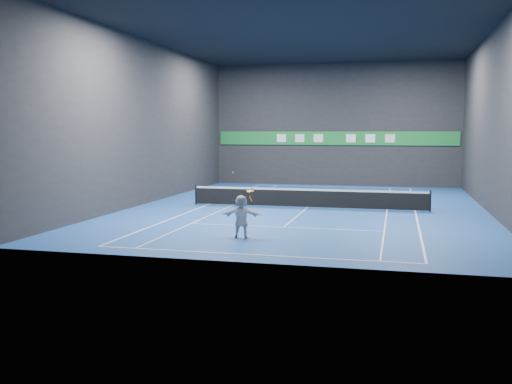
% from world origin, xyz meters
% --- Properties ---
extents(ground, '(26.00, 26.00, 0.00)m').
position_xyz_m(ground, '(0.00, 0.00, 0.00)').
color(ground, '#1A4593').
rests_on(ground, ground).
extents(ceiling, '(26.00, 26.00, 0.00)m').
position_xyz_m(ceiling, '(0.00, 0.00, 9.00)').
color(ceiling, black).
rests_on(ceiling, ground).
extents(wall_back, '(18.00, 0.10, 9.00)m').
position_xyz_m(wall_back, '(0.00, 13.00, 4.50)').
color(wall_back, '#232426').
rests_on(wall_back, ground).
extents(wall_front, '(18.00, 0.10, 9.00)m').
position_xyz_m(wall_front, '(0.00, -13.00, 4.50)').
color(wall_front, '#232426').
rests_on(wall_front, ground).
extents(wall_left, '(0.10, 26.00, 9.00)m').
position_xyz_m(wall_left, '(-9.00, 0.00, 4.50)').
color(wall_left, '#232426').
rests_on(wall_left, ground).
extents(wall_right, '(0.10, 26.00, 9.00)m').
position_xyz_m(wall_right, '(9.00, 0.00, 4.50)').
color(wall_right, '#232426').
rests_on(wall_right, ground).
extents(baseline_near, '(10.98, 0.08, 0.01)m').
position_xyz_m(baseline_near, '(0.00, -11.89, 0.00)').
color(baseline_near, white).
rests_on(baseline_near, ground).
extents(baseline_far, '(10.98, 0.08, 0.01)m').
position_xyz_m(baseline_far, '(0.00, 11.89, 0.00)').
color(baseline_far, white).
rests_on(baseline_far, ground).
extents(sideline_doubles_left, '(0.08, 23.78, 0.01)m').
position_xyz_m(sideline_doubles_left, '(-5.49, 0.00, 0.00)').
color(sideline_doubles_left, white).
rests_on(sideline_doubles_left, ground).
extents(sideline_doubles_right, '(0.08, 23.78, 0.01)m').
position_xyz_m(sideline_doubles_right, '(5.49, 0.00, 0.00)').
color(sideline_doubles_right, white).
rests_on(sideline_doubles_right, ground).
extents(sideline_singles_left, '(0.06, 23.78, 0.01)m').
position_xyz_m(sideline_singles_left, '(-4.11, 0.00, 0.00)').
color(sideline_singles_left, white).
rests_on(sideline_singles_left, ground).
extents(sideline_singles_right, '(0.06, 23.78, 0.01)m').
position_xyz_m(sideline_singles_right, '(4.11, 0.00, 0.00)').
color(sideline_singles_right, white).
rests_on(sideline_singles_right, ground).
extents(service_line_near, '(8.23, 0.06, 0.01)m').
position_xyz_m(service_line_near, '(0.00, -6.40, 0.00)').
color(service_line_near, white).
rests_on(service_line_near, ground).
extents(service_line_far, '(8.23, 0.06, 0.01)m').
position_xyz_m(service_line_far, '(0.00, 6.40, 0.00)').
color(service_line_far, white).
rests_on(service_line_far, ground).
extents(center_service_line, '(0.06, 12.80, 0.01)m').
position_xyz_m(center_service_line, '(0.00, 0.00, 0.00)').
color(center_service_line, white).
rests_on(center_service_line, ground).
extents(player, '(1.54, 0.61, 1.63)m').
position_xyz_m(player, '(-1.10, -9.08, 0.81)').
color(player, white).
rests_on(player, ground).
extents(tennis_ball, '(0.07, 0.07, 0.07)m').
position_xyz_m(tennis_ball, '(-1.45, -9.01, 2.47)').
color(tennis_ball, '#E1F829').
rests_on(tennis_ball, player).
extents(tennis_net, '(12.50, 0.10, 1.07)m').
position_xyz_m(tennis_net, '(0.00, 0.00, 0.54)').
color(tennis_net, black).
rests_on(tennis_net, ground).
extents(sponsor_banner, '(17.64, 0.11, 1.00)m').
position_xyz_m(sponsor_banner, '(0.00, 12.93, 3.50)').
color(sponsor_banner, '#1B8035').
rests_on(sponsor_banner, wall_back).
extents(tennis_racket, '(0.41, 0.37, 0.54)m').
position_xyz_m(tennis_racket, '(-0.75, -9.03, 1.75)').
color(tennis_racket, red).
rests_on(tennis_racket, player).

